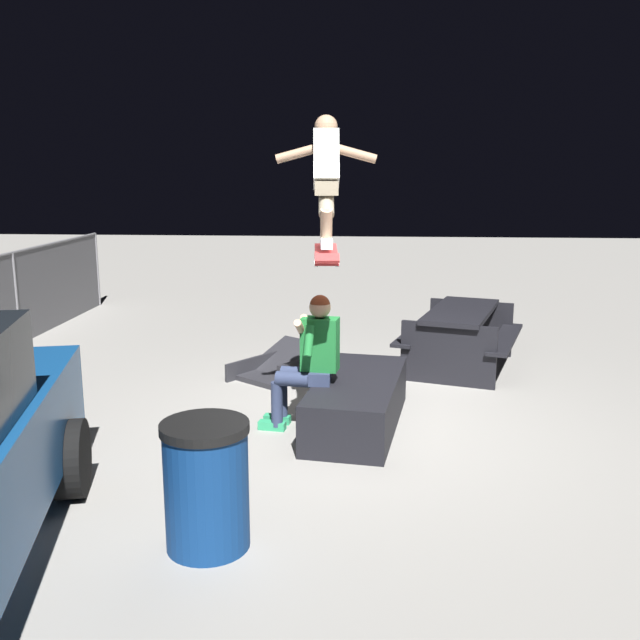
# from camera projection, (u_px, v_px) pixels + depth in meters

# --- Properties ---
(ground_plane) EXTENTS (40.00, 40.00, 0.00)m
(ground_plane) POSITION_uv_depth(u_px,v_px,m) (353.00, 429.00, 6.75)
(ground_plane) COLOR gray
(ledge_box_main) EXTENTS (1.93, 1.02, 0.47)m
(ledge_box_main) POSITION_uv_depth(u_px,v_px,m) (357.00, 402.00, 6.78)
(ledge_box_main) COLOR black
(ledge_box_main) RESTS_ON ground
(person_sitting_on_ledge) EXTENTS (0.60, 0.78, 1.31)m
(person_sitting_on_ledge) POSITION_uv_depth(u_px,v_px,m) (309.00, 356.00, 6.59)
(person_sitting_on_ledge) COLOR #2D3856
(person_sitting_on_ledge) RESTS_ON ground
(skateboard) EXTENTS (1.03, 0.28, 0.13)m
(skateboard) POSITION_uv_depth(u_px,v_px,m) (326.00, 254.00, 6.17)
(skateboard) COLOR #B72D2D
(skater_airborne) EXTENTS (0.63, 0.89, 1.12)m
(skater_airborne) POSITION_uv_depth(u_px,v_px,m) (326.00, 174.00, 6.08)
(skater_airborne) COLOR white
(kicker_ramp) EXTENTS (1.30, 1.24, 0.44)m
(kicker_ramp) POSITION_uv_depth(u_px,v_px,m) (280.00, 369.00, 8.53)
(kicker_ramp) COLOR #28282D
(kicker_ramp) RESTS_ON ground
(picnic_table_back) EXTENTS (2.02, 1.78, 0.75)m
(picnic_table_back) POSITION_uv_depth(u_px,v_px,m) (460.00, 329.00, 8.73)
(picnic_table_back) COLOR black
(picnic_table_back) RESTS_ON ground
(trash_bin) EXTENTS (0.58, 0.58, 0.86)m
(trash_bin) POSITION_uv_depth(u_px,v_px,m) (207.00, 485.00, 4.56)
(trash_bin) COLOR navy
(trash_bin) RESTS_ON ground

